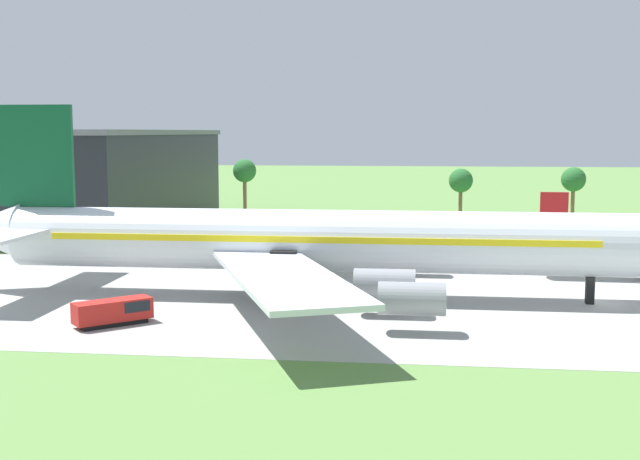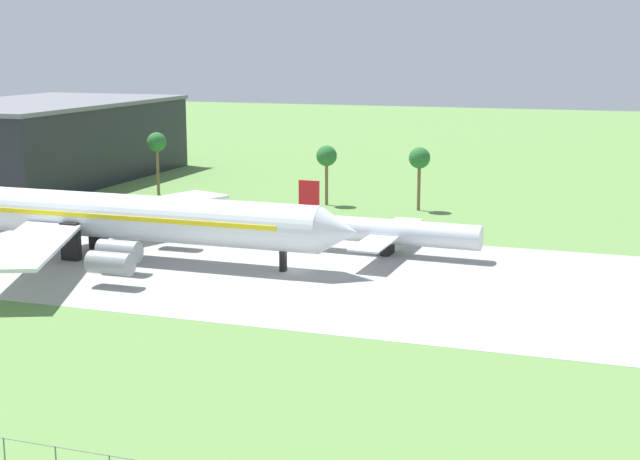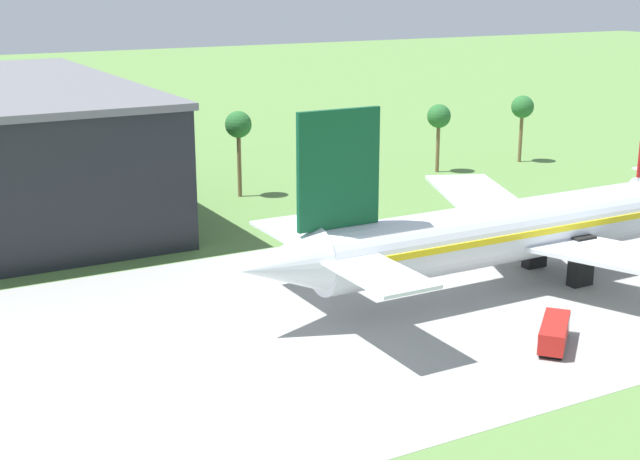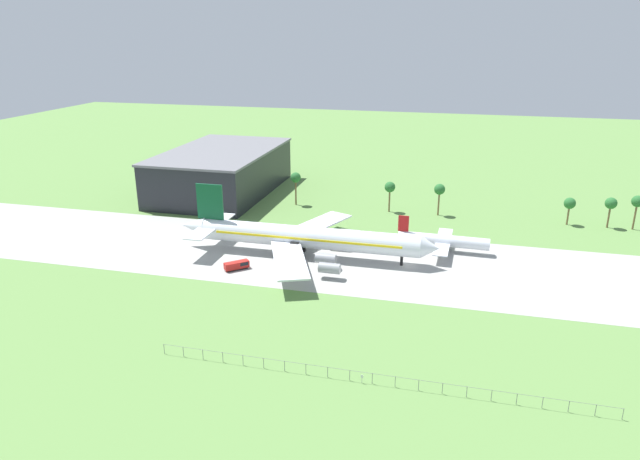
# 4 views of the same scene
# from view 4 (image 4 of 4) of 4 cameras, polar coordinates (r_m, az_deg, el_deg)

# --- Properties ---
(ground_plane) EXTENTS (600.00, 600.00, 0.00)m
(ground_plane) POSITION_cam_4_polar(r_m,az_deg,el_deg) (151.80, 8.55, -3.49)
(ground_plane) COLOR #5B8442
(taxiway_strip) EXTENTS (320.00, 44.00, 0.02)m
(taxiway_strip) POSITION_cam_4_polar(r_m,az_deg,el_deg) (151.79, 8.55, -3.49)
(taxiway_strip) COLOR #9E9E99
(taxiway_strip) RESTS_ON ground_plane
(jet_airliner) EXTENTS (72.24, 54.46, 18.55)m
(jet_airliner) POSITION_cam_4_polar(r_m,az_deg,el_deg) (154.16, -1.60, -0.71)
(jet_airliner) COLOR silver
(jet_airliner) RESTS_ON ground_plane
(regional_aircraft) EXTENTS (25.27, 22.61, 9.41)m
(regional_aircraft) POSITION_cam_4_polar(r_m,az_deg,el_deg) (162.07, 12.17, -1.04)
(regional_aircraft) COLOR silver
(regional_aircraft) RESTS_ON ground_plane
(baggage_tug) EXTENTS (6.08, 5.75, 2.13)m
(baggage_tug) POSITION_cam_4_polar(r_m,az_deg,el_deg) (148.63, -8.25, -3.50)
(baggage_tug) COLOR black
(baggage_tug) RESTS_ON ground_plane
(perimeter_fence) EXTENTS (80.10, 0.10, 2.10)m
(perimeter_fence) POSITION_cam_4_polar(r_m,az_deg,el_deg) (102.65, 5.25, -14.39)
(perimeter_fence) COLOR slate
(perimeter_fence) RESTS_ON ground_plane
(no_stopping_sign) EXTENTS (0.44, 0.08, 1.68)m
(no_stopping_sign) POSITION_cam_4_polar(r_m,az_deg,el_deg) (102.84, 4.22, -14.55)
(no_stopping_sign) COLOR gray
(no_stopping_sign) RESTS_ON ground_plane
(terminal_building) EXTENTS (36.72, 61.20, 16.22)m
(terminal_building) POSITION_cam_4_polar(r_m,az_deg,el_deg) (219.52, -9.81, 5.82)
(terminal_building) COLOR black
(terminal_building) RESTS_ON ground_plane
(palm_tree_row) EXTENTS (121.39, 3.60, 11.72)m
(palm_tree_row) POSITION_cam_4_polar(r_m,az_deg,el_deg) (192.82, 18.37, 3.28)
(palm_tree_row) COLOR brown
(palm_tree_row) RESTS_ON ground_plane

